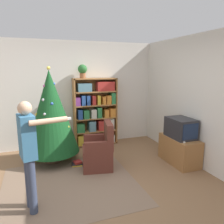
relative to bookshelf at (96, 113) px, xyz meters
name	(u,v)px	position (x,y,z in m)	size (l,w,h in m)	color
ground_plane	(99,188)	(-0.53, -2.08, -0.83)	(14.00, 14.00, 0.00)	#846042
wall_back	(72,94)	(-0.53, 0.23, 0.47)	(8.00, 0.10, 2.60)	silver
wall_right	(210,103)	(1.63, -2.08, 0.47)	(0.10, 8.00, 2.60)	silver
area_rug	(71,185)	(-0.95, -1.82, -0.83)	(2.20, 2.05, 0.01)	#7F6651
bookshelf	(96,113)	(0.00, 0.00, 0.00)	(1.09, 0.30, 1.70)	#A8703D
tv_stand	(179,150)	(1.33, -1.67, -0.56)	(0.46, 0.88, 0.55)	#996638
television	(181,128)	(1.33, -1.68, -0.08)	(0.42, 0.60, 0.40)	#28282D
game_remote	(183,142)	(1.19, -1.94, -0.27)	(0.04, 0.12, 0.02)	white
christmas_tree	(51,112)	(-1.14, -0.71, 0.23)	(1.11, 1.11, 1.98)	#4C3323
armchair	(99,152)	(-0.31, -1.35, -0.51)	(0.67, 0.66, 0.92)	brown
standing_person	(29,148)	(-1.55, -2.29, 0.07)	(0.69, 0.46, 1.53)	#38425B
potted_plant	(83,70)	(-0.31, 0.01, 1.06)	(0.22, 0.22, 0.33)	#935B38
book_pile_near_tree	(77,163)	(-0.70, -1.11, -0.79)	(0.23, 0.19, 0.09)	gold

